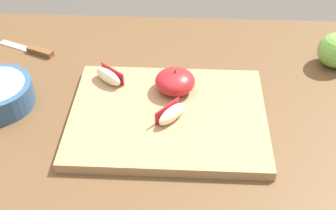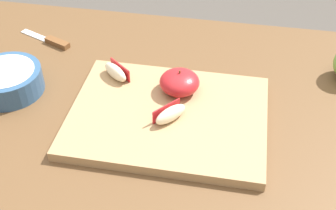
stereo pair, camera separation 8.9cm
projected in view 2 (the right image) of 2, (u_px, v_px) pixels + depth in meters
The scene contains 7 objects.
dining_table at pixel (152, 146), 1.02m from camera, with size 1.17×0.78×0.76m.
cutting_board at pixel (168, 116), 0.91m from camera, with size 0.40×0.31×0.02m.
apple_half_skin_up at pixel (179, 82), 0.94m from camera, with size 0.09×0.09×0.05m.
apple_wedge_left at pixel (116, 72), 0.98m from camera, with size 0.07×0.07×0.03m.
apple_wedge_near_knife at pixel (170, 114), 0.87m from camera, with size 0.07×0.07×0.03m.
paring_knife at pixel (53, 41), 1.13m from camera, with size 0.16×0.08×0.01m.
ceramic_fruit_bowl at pixel (8, 80), 0.97m from camera, with size 0.15×0.15×0.05m.
Camera 2 is at (0.16, -0.69, 1.38)m, focal length 47.15 mm.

